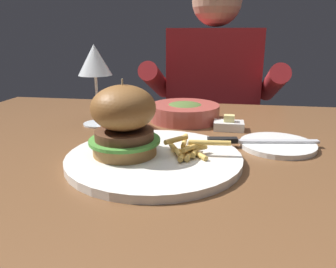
# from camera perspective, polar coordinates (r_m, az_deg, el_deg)

# --- Properties ---
(dining_table) EXTENTS (1.28, 0.90, 0.74)m
(dining_table) POSITION_cam_1_polar(r_m,az_deg,el_deg) (0.70, 0.72, -8.95)
(dining_table) COLOR brown
(dining_table) RESTS_ON ground
(main_plate) EXTENTS (0.31, 0.31, 0.01)m
(main_plate) POSITION_cam_1_polar(r_m,az_deg,el_deg) (0.58, -2.43, -4.22)
(main_plate) COLOR white
(main_plate) RESTS_ON dining_table
(burger_sandwich) EXTENTS (0.13, 0.13, 0.13)m
(burger_sandwich) POSITION_cam_1_polar(r_m,az_deg,el_deg) (0.57, -7.70, 2.37)
(burger_sandwich) COLOR #9E6B38
(burger_sandwich) RESTS_ON main_plate
(fries_pile) EXTENTS (0.11, 0.12, 0.03)m
(fries_pile) POSITION_cam_1_polar(r_m,az_deg,el_deg) (0.58, 3.84, -2.42)
(fries_pile) COLOR #E0B251
(fries_pile) RESTS_ON main_plate
(wine_glass) EXTENTS (0.08, 0.08, 0.20)m
(wine_glass) POSITION_cam_1_polar(r_m,az_deg,el_deg) (0.82, -12.64, 11.94)
(wine_glass) COLOR silver
(wine_glass) RESTS_ON dining_table
(bread_plate) EXTENTS (0.15, 0.15, 0.01)m
(bread_plate) POSITION_cam_1_polar(r_m,az_deg,el_deg) (0.69, 18.53, -1.81)
(bread_plate) COLOR white
(bread_plate) RESTS_ON dining_table
(table_knife) EXTENTS (0.22, 0.05, 0.01)m
(table_knife) POSITION_cam_1_polar(r_m,az_deg,el_deg) (0.68, 14.51, -1.15)
(table_knife) COLOR silver
(table_knife) RESTS_ON bread_plate
(butter_dish) EXTENTS (0.07, 0.05, 0.04)m
(butter_dish) POSITION_cam_1_polar(r_m,az_deg,el_deg) (0.79, 10.53, 1.57)
(butter_dish) COLOR white
(butter_dish) RESTS_ON dining_table
(soup_bowl) EXTENTS (0.18, 0.18, 0.05)m
(soup_bowl) POSITION_cam_1_polar(r_m,az_deg,el_deg) (0.86, 3.18, 3.90)
(soup_bowl) COLOR #B24C42
(soup_bowl) RESTS_ON dining_table
(diner_person) EXTENTS (0.51, 0.36, 1.18)m
(diner_person) POSITION_cam_1_polar(r_m,az_deg,el_deg) (1.40, 7.60, 0.51)
(diner_person) COLOR #282833
(diner_person) RESTS_ON ground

